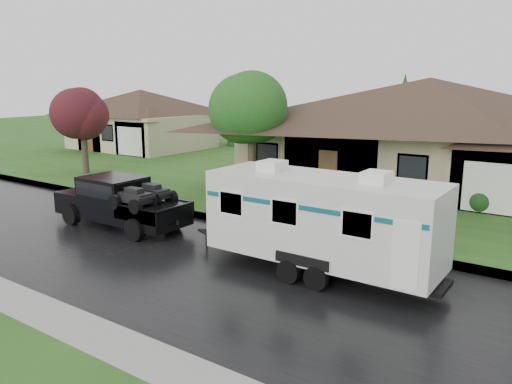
# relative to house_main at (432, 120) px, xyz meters

# --- Properties ---
(ground) EXTENTS (140.00, 140.00, 0.00)m
(ground) POSITION_rel_house_main_xyz_m (-2.29, -13.84, -3.59)
(ground) COLOR #254C17
(ground) RESTS_ON ground
(road) EXTENTS (140.00, 8.00, 0.01)m
(road) POSITION_rel_house_main_xyz_m (-2.29, -15.84, -3.59)
(road) COLOR black
(road) RESTS_ON ground
(curb) EXTENTS (140.00, 0.50, 0.15)m
(curb) POSITION_rel_house_main_xyz_m (-2.29, -11.59, -3.52)
(curb) COLOR gray
(curb) RESTS_ON ground
(lawn) EXTENTS (140.00, 26.00, 0.15)m
(lawn) POSITION_rel_house_main_xyz_m (-2.29, 1.16, -3.52)
(lawn) COLOR #254C17
(lawn) RESTS_ON ground
(house_main) EXTENTS (19.44, 10.80, 6.90)m
(house_main) POSITION_rel_house_main_xyz_m (0.00, 0.00, 0.00)
(house_main) COLOR gray
(house_main) RESTS_ON lawn
(house_far) EXTENTS (10.80, 8.64, 5.80)m
(house_far) POSITION_rel_house_main_xyz_m (-24.07, 2.02, -0.62)
(house_far) COLOR tan
(house_far) RESTS_ON lawn
(tree_left_green) EXTENTS (3.52, 3.52, 5.83)m
(tree_left_green) POSITION_rel_house_main_xyz_m (-6.65, -6.92, 0.60)
(tree_left_green) COLOR #382B1E
(tree_left_green) RESTS_ON lawn
(tree_red) EXTENTS (3.02, 3.02, 4.99)m
(tree_red) POSITION_rel_house_main_xyz_m (-17.95, -8.22, 0.02)
(tree_red) COLOR #382B1E
(tree_red) RESTS_ON lawn
(shrub_row) EXTENTS (13.60, 1.00, 1.00)m
(shrub_row) POSITION_rel_house_main_xyz_m (-0.29, -4.54, -2.94)
(shrub_row) COLOR #143814
(shrub_row) RESTS_ON lawn
(pickup_truck) EXTENTS (5.77, 2.19, 1.92)m
(pickup_truck) POSITION_rel_house_main_xyz_m (-7.73, -14.33, -2.56)
(pickup_truck) COLOR black
(pickup_truck) RESTS_ON ground
(travel_trailer) EXTENTS (7.12, 2.50, 3.19)m
(travel_trailer) POSITION_rel_house_main_xyz_m (1.07, -14.33, -1.90)
(travel_trailer) COLOR silver
(travel_trailer) RESTS_ON ground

